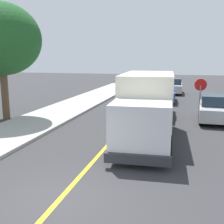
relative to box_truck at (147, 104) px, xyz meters
name	(u,v)px	position (x,y,z in m)	size (l,w,h in m)	color
ground_plane	(59,200)	(-1.60, -6.47, -1.77)	(120.00, 120.00, 0.00)	#303033
centre_line_yellow	(128,122)	(-1.60, 3.53, -1.76)	(0.16, 56.00, 0.01)	gold
box_truck	(147,104)	(0.00, 0.00, 0.00)	(2.78, 7.30, 3.20)	#F2EDCC
parked_car_near	(158,105)	(0.05, 5.84, -0.97)	(1.91, 4.44, 1.67)	#4C564C
parked_car_mid	(165,93)	(0.03, 12.34, -0.97)	(1.97, 4.47, 1.67)	#2D4793
parked_car_far	(174,86)	(0.59, 18.56, -0.97)	(1.89, 4.44, 1.67)	#B7B7BC
parked_van_across	(214,109)	(3.60, 5.20, -0.97)	(1.97, 4.47, 1.67)	#B7B7BC
stop_sign	(200,91)	(2.72, 5.54, 0.09)	(0.80, 0.10, 2.65)	gray
street_tree_near	(1,39)	(-9.35, 2.19, 3.29)	(4.93, 4.93, 7.29)	brown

